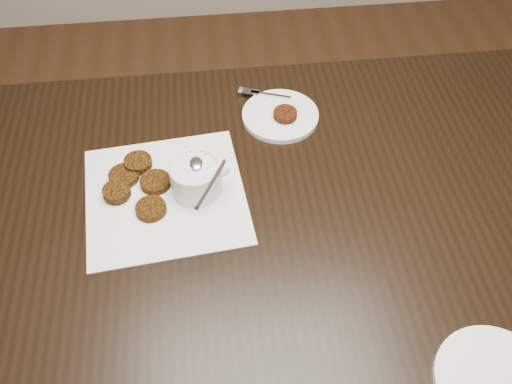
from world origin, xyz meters
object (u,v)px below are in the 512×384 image
at_px(napkin, 165,195).
at_px(plate_with_patty, 280,113).
at_px(sauce_ramekin, 194,166).
at_px(table, 278,308).
at_px(plate_empty, 496,383).

bearing_deg(napkin, plate_with_patty, 38.11).
bearing_deg(sauce_ramekin, table, -26.29).
xyz_separation_m(napkin, plate_with_patty, (0.27, 0.21, 0.01)).
xyz_separation_m(table, napkin, (-0.23, 0.08, 0.38)).
height_order(napkin, plate_with_patty, plate_with_patty).
bearing_deg(table, napkin, 161.86).
relative_size(sauce_ramekin, plate_empty, 0.73).
xyz_separation_m(napkin, sauce_ramekin, (0.06, 0.01, 0.07)).
distance_m(napkin, plate_with_patty, 0.34).
xyz_separation_m(plate_with_patty, plate_empty, (0.25, -0.66, -0.01)).
bearing_deg(sauce_ramekin, napkin, -174.01).
bearing_deg(table, sauce_ramekin, 153.71).
relative_size(napkin, plate_empty, 1.65).
bearing_deg(sauce_ramekin, plate_with_patty, 45.05).
distance_m(table, plate_with_patty, 0.48).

